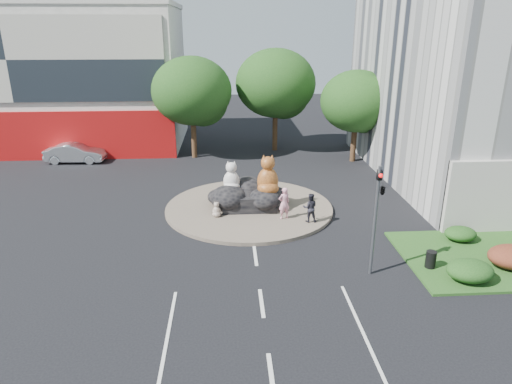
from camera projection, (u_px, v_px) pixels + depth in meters
ground at (262, 303)px, 18.15m from camera, size 120.00×120.00×0.00m
roundabout_island at (249, 208)px, 27.50m from camera, size 10.00×10.00×0.20m
rock_plinth at (249, 199)px, 27.31m from camera, size 3.20×2.60×0.90m
shophouse_block at (40, 76)px, 41.15m from camera, size 25.20×12.30×17.40m
grass_verge at (508, 257)px, 21.67m from camera, size 10.00×6.00×0.12m
tree_left at (193, 94)px, 36.83m from camera, size 6.46×6.46×8.27m
tree_mid at (276, 87)px, 39.03m from camera, size 6.84×6.84×8.76m
tree_right at (357, 104)px, 35.95m from camera, size 5.70×5.70×7.30m
hedge_near_green at (470, 271)px, 19.44m from camera, size 2.00×1.60×0.90m
hedge_back_green at (460, 234)px, 23.13m from camera, size 1.60×1.28×0.72m
traffic_light at (379, 198)px, 19.10m from camera, size 0.44×1.24×5.00m
street_lamp at (485, 140)px, 24.89m from camera, size 2.34×0.22×8.06m
cat_white at (231, 176)px, 26.99m from camera, size 1.20×1.06×1.88m
cat_tabby at (268, 174)px, 26.51m from camera, size 1.46×1.27×2.38m
kitten_calico at (217, 209)px, 25.84m from camera, size 0.54×0.47×0.90m
kitten_white at (281, 202)px, 26.95m from camera, size 0.63×0.58×0.86m
pedestrian_pink at (284, 203)px, 25.40m from camera, size 0.78×0.64×1.84m
pedestrian_dark at (310, 208)px, 25.01m from camera, size 0.86×0.70×1.65m
parked_car at (75, 153)px, 36.82m from camera, size 4.74×1.81×1.54m
litter_bin at (431, 259)px, 20.51m from camera, size 0.59×0.59×0.78m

